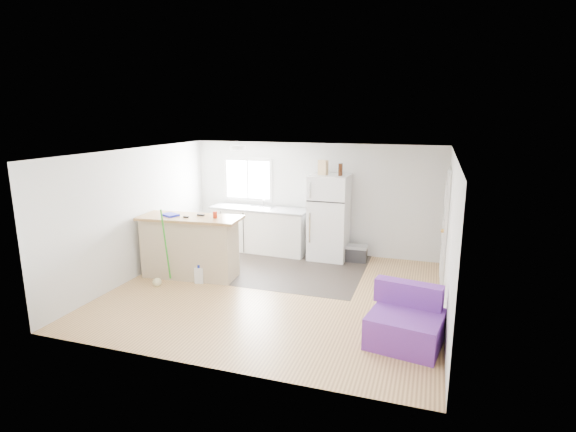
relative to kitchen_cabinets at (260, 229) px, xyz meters
The scene contains 19 objects.
room 2.54m from the kitchen_cabinets, 62.17° to the right, with size 5.51×5.01×2.41m.
vinyl_zone 1.12m from the kitchen_cabinets, 65.46° to the right, with size 4.05×2.50×0.00m, color #2E2622.
window 1.17m from the kitchen_cabinets, 141.38° to the left, with size 1.18×0.06×0.98m.
interior_door 3.95m from the kitchen_cabinets, ahead, with size 0.11×0.92×2.10m.
ceiling_fixture 2.09m from the kitchen_cabinets, 93.58° to the right, with size 0.30×0.30×0.07m, color white.
kitchen_cabinets is the anchor object (origin of this frame).
peninsula 2.04m from the kitchen_cabinets, 108.47° to the right, with size 1.94×0.87×1.16m.
refrigerator 1.62m from the kitchen_cabinets, ahead, with size 0.79×0.76×1.79m.
cooler 2.20m from the kitchen_cabinets, ahead, with size 0.46×0.32×0.34m.
purple_seat 4.71m from the kitchen_cabinets, 44.03° to the right, with size 1.05×1.01×0.76m.
cleaner_jug 2.25m from the kitchen_cabinets, 98.39° to the right, with size 0.18×0.15×0.35m.
mop 2.71m from the kitchen_cabinets, 110.30° to the right, with size 0.29×0.39×1.43m.
red_cup 2.03m from the kitchen_cabinets, 93.53° to the right, with size 0.08×0.08×0.12m, color red.
blue_tray 2.32m from the kitchen_cabinets, 116.52° to the right, with size 0.30×0.22×0.04m, color #1319B7.
tool_a 1.98m from the kitchen_cabinets, 104.22° to the right, with size 0.14×0.05×0.03m, color black.
tool_b 2.23m from the kitchen_cabinets, 107.34° to the right, with size 0.10×0.04×0.03m, color black.
cardboard_box 2.03m from the kitchen_cabinets, ahead, with size 0.20×0.10×0.30m, color tan.
bottle_left 2.29m from the kitchen_cabinets, ahead, with size 0.07×0.07×0.25m, color #3A1A0A.
bottle_right 2.29m from the kitchen_cabinets, ahead, with size 0.07×0.07×0.25m, color #3A1A0A.
Camera 1 is at (2.46, -6.85, 3.00)m, focal length 28.00 mm.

